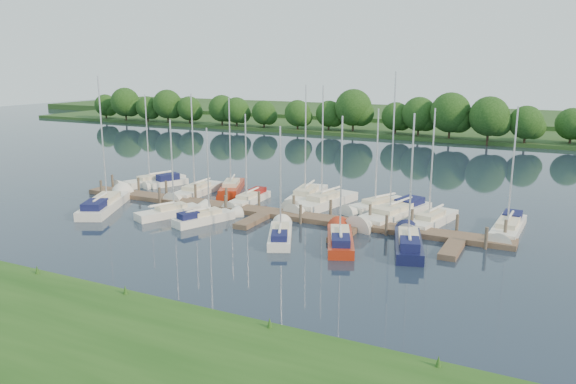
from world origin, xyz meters
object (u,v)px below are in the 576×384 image
at_px(dock, 265,214).
at_px(sailboat_s_2, 206,219).
at_px(sailboat_n_0, 152,182).
at_px(motorboat, 167,183).
at_px(sailboat_n_5, 306,198).

distance_m(dock, sailboat_s_2, 5.17).
xyz_separation_m(sailboat_n_0, sailboat_s_2, (13.68, -9.71, 0.06)).
xyz_separation_m(dock, motorboat, (-15.30, 6.11, 0.14)).
bearing_deg(sailboat_s_2, sailboat_n_0, 166.77).
bearing_deg(sailboat_s_2, motorboat, 162.10).
bearing_deg(sailboat_n_0, motorboat, -154.66).
bearing_deg(sailboat_n_0, sailboat_n_5, -157.37).
height_order(dock, motorboat, motorboat).
bearing_deg(sailboat_n_0, dock, -178.86).
bearing_deg(sailboat_n_5, motorboat, -5.76).
distance_m(sailboat_n_0, sailboat_n_5, 17.97).
bearing_deg(dock, sailboat_s_2, -133.05).
xyz_separation_m(sailboat_n_5, sailboat_s_2, (-4.27, -10.49, 0.04)).
xyz_separation_m(dock, sailboat_n_5, (0.74, 6.71, 0.09)).
relative_size(sailboat_n_0, sailboat_s_2, 1.22).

